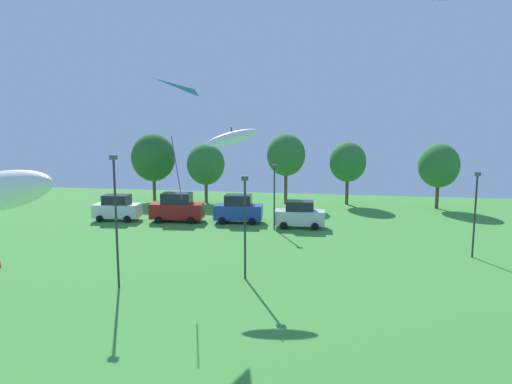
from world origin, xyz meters
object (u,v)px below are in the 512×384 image
at_px(parked_car_second_from_left, 177,208).
at_px(treeline_tree_1, 206,164).
at_px(parked_car_third_from_left, 238,209).
at_px(treeline_tree_0, 153,158).
at_px(kite_flying_2, 154,104).
at_px(treeline_tree_4, 439,166).
at_px(light_post_1, 245,221).
at_px(parked_car_leftmost, 117,208).
at_px(treeline_tree_3, 348,162).
at_px(light_post_3, 274,193).
at_px(light_post_2, 475,209).
at_px(parked_car_rightmost_in_row, 300,215).
at_px(kite_flying_3, 233,138).
at_px(treeline_tree_2, 286,155).
at_px(light_post_0, 116,215).

relative_size(parked_car_second_from_left, treeline_tree_1, 0.73).
height_order(parked_car_second_from_left, parked_car_third_from_left, parked_car_second_from_left).
height_order(treeline_tree_0, treeline_tree_1, treeline_tree_0).
bearing_deg(kite_flying_2, treeline_tree_4, 54.41).
bearing_deg(treeline_tree_1, light_post_1, -69.05).
distance_m(parked_car_leftmost, parked_car_second_from_left, 5.59).
bearing_deg(treeline_tree_3, light_post_3, -113.61).
height_order(parked_car_third_from_left, light_post_2, light_post_2).
bearing_deg(treeline_tree_0, light_post_2, -32.40).
relative_size(parked_car_rightmost_in_row, light_post_3, 0.78).
xyz_separation_m(kite_flying_3, treeline_tree_0, (-15.15, 24.36, -2.84)).
bearing_deg(treeline_tree_2, treeline_tree_4, -0.52).
relative_size(light_post_0, treeline_tree_0, 0.90).
bearing_deg(treeline_tree_1, kite_flying_3, -69.99).
height_order(kite_flying_3, treeline_tree_1, kite_flying_3).
relative_size(kite_flying_3, parked_car_second_from_left, 0.65).
xyz_separation_m(treeline_tree_0, treeline_tree_2, (15.48, 0.05, 0.45)).
bearing_deg(parked_car_third_from_left, treeline_tree_0, 134.12).
relative_size(parked_car_third_from_left, treeline_tree_0, 0.56).
distance_m(light_post_1, light_post_3, 12.71).
xyz_separation_m(light_post_1, treeline_tree_2, (-0.68, 25.89, 2.16)).
distance_m(parked_car_second_from_left, parked_car_rightmost_in_row, 11.15).
distance_m(kite_flying_2, treeline_tree_1, 28.20).
height_order(kite_flying_3, treeline_tree_4, kite_flying_3).
relative_size(parked_car_leftmost, parked_car_second_from_left, 0.87).
bearing_deg(treeline_tree_3, treeline_tree_1, -174.98).
bearing_deg(kite_flying_2, light_post_2, 25.36).
distance_m(parked_car_second_from_left, parked_car_third_from_left, 5.58).
relative_size(light_post_1, treeline_tree_0, 0.75).
xyz_separation_m(parked_car_third_from_left, treeline_tree_0, (-12.49, 10.91, 3.77)).
distance_m(kite_flying_3, light_post_2, 16.40).
bearing_deg(treeline_tree_3, treeline_tree_4, -6.53).
xyz_separation_m(parked_car_leftmost, treeline_tree_1, (5.07, 11.49, 3.17)).
height_order(parked_car_second_from_left, treeline_tree_1, treeline_tree_1).
bearing_deg(treeline_tree_0, parked_car_leftmost, -83.46).
bearing_deg(parked_car_second_from_left, light_post_2, -24.00).
height_order(kite_flying_3, light_post_3, kite_flying_3).
bearing_deg(treeline_tree_1, parked_car_rightmost_in_row, -44.93).
distance_m(parked_car_third_from_left, light_post_0, 17.91).
relative_size(parked_car_rightmost_in_row, light_post_0, 0.61).
bearing_deg(light_post_0, kite_flying_3, 37.59).
bearing_deg(light_post_1, treeline_tree_4, 59.27).
distance_m(parked_car_rightmost_in_row, treeline_tree_0, 22.03).
height_order(treeline_tree_2, treeline_tree_3, treeline_tree_2).
bearing_deg(treeline_tree_3, parked_car_leftmost, -148.29).
height_order(light_post_2, treeline_tree_2, treeline_tree_2).
height_order(parked_car_rightmost_in_row, light_post_0, light_post_0).
bearing_deg(parked_car_third_from_left, light_post_2, -29.59).
relative_size(treeline_tree_2, treeline_tree_4, 1.14).
distance_m(light_post_1, treeline_tree_0, 30.52).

